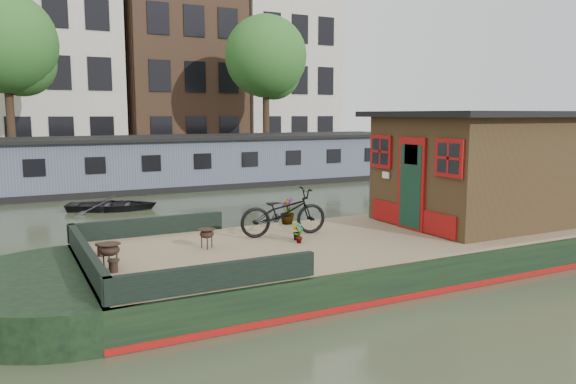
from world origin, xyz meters
name	(u,v)px	position (x,y,z in m)	size (l,w,h in m)	color
ground	(393,263)	(0.00, 0.00, 0.00)	(120.00, 120.00, 0.00)	#28311F
houseboat_hull	(338,257)	(-1.33, 0.00, 0.27)	(14.01, 4.02, 0.60)	black
houseboat_deck	(394,233)	(0.00, 0.00, 0.62)	(11.80, 3.80, 0.05)	#7E684E
bow_bulwark	(142,251)	(-5.07, 0.00, 0.82)	(3.00, 4.00, 0.35)	black
cabin	(476,167)	(2.19, 0.00, 1.88)	(4.00, 3.50, 2.42)	black
bicycle	(283,212)	(-2.16, 0.69, 1.11)	(0.61, 1.75, 0.92)	black
potted_plant_a	(299,232)	(-2.21, -0.03, 0.85)	(0.21, 0.15, 0.41)	#A14A2E
potted_plant_b	(296,231)	(-2.12, 0.23, 0.81)	(0.18, 0.14, 0.33)	brown
potted_plant_d	(287,211)	(-1.56, 1.70, 0.93)	(0.31, 0.31, 0.56)	brown
potted_plant_e	(113,264)	(-5.60, -0.43, 0.78)	(0.14, 0.09, 0.26)	#A0582E
brazier_front	(207,239)	(-3.84, 0.36, 0.83)	(0.33, 0.33, 0.35)	black
brazier_rear	(110,256)	(-5.60, -0.19, 0.85)	(0.36, 0.36, 0.39)	black
bollard_port	(101,250)	(-5.60, 0.64, 0.76)	(0.19, 0.19, 0.22)	black
bollard_stbd	(114,266)	(-5.59, -0.46, 0.75)	(0.18, 0.18, 0.20)	black
dinghy	(112,201)	(-3.94, 9.24, 0.29)	(1.98, 2.77, 0.57)	black
far_houseboat	(187,163)	(0.00, 14.00, 0.97)	(20.40, 4.40, 2.11)	#47505F
quay	(151,163)	(0.00, 20.50, 0.45)	(60.00, 6.00, 0.90)	#47443F
townhouse_row	(122,35)	(0.15, 27.50, 7.90)	(27.25, 8.00, 16.50)	brown
tree_left	(9,48)	(-6.36, 19.07, 5.89)	(4.40, 4.40, 7.40)	#332316
tree_right	(268,60)	(6.14, 19.07, 5.89)	(4.40, 4.40, 7.40)	#332316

